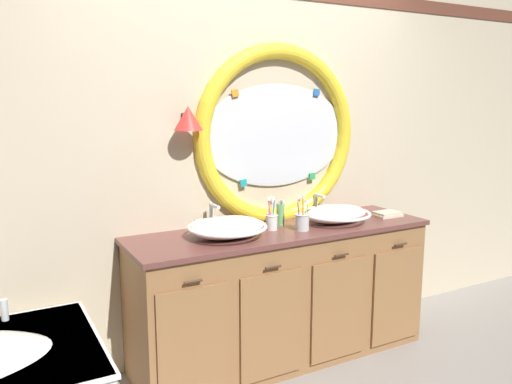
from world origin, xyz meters
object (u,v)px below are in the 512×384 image
Objects in this scene: soap_dispenser at (280,214)px; folded_hand_towel at (387,214)px; toothbrush_holder_left at (271,220)px; sink_basin_left at (227,227)px; toothbrush_holder_right at (302,221)px; sink_basin_right at (336,214)px.

soap_dispenser reaches higher than folded_hand_towel.
toothbrush_holder_left is at bearing -146.67° from soap_dispenser.
toothbrush_holder_left is (0.31, 0.03, -0.00)m from sink_basin_left.
sink_basin_left is 0.43m from soap_dispenser.
toothbrush_holder_right is at bearing -74.09° from soap_dispenser.
sink_basin_left is at bearing -166.70° from soap_dispenser.
sink_basin_right is 2.42× the size of folded_hand_towel.
folded_hand_towel is at bearing 3.16° from toothbrush_holder_right.
sink_basin_left is 2.07× the size of toothbrush_holder_right.
soap_dispenser is (0.42, 0.10, 0.01)m from sink_basin_left.
folded_hand_towel is (0.72, 0.04, -0.04)m from toothbrush_holder_right.
sink_basin_right reaches higher than folded_hand_towel.
sink_basin_left is at bearing -180.00° from sink_basin_right.
sink_basin_right is 0.41m from folded_hand_towel.
toothbrush_holder_right is at bearing -33.48° from toothbrush_holder_left.
toothbrush_holder_right is 1.20× the size of folded_hand_towel.
soap_dispenser is at bearing 164.64° from sink_basin_right.
toothbrush_holder_left reaches higher than sink_basin_left.
sink_basin_right is at bearing 175.31° from folded_hand_towel.
toothbrush_holder_left is (-0.47, 0.03, 0.00)m from sink_basin_right.
toothbrush_holder_left is 0.13m from soap_dispenser.
toothbrush_holder_right is (0.16, -0.10, -0.00)m from toothbrush_holder_left.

